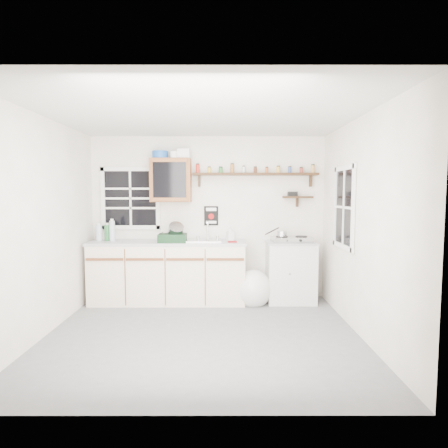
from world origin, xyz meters
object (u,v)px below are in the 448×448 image
object	(u,v)px
right_cabinet	(290,271)
dish_rack	(174,235)
spice_shelf	(255,174)
hotplate	(292,239)
main_cabinet	(168,271)
upper_cabinet	(171,180)

from	to	relation	value
right_cabinet	dish_rack	size ratio (longest dim) A/B	2.24
spice_shelf	hotplate	size ratio (longest dim) A/B	3.14
main_cabinet	upper_cabinet	size ratio (longest dim) A/B	3.55
right_cabinet	hotplate	size ratio (longest dim) A/B	1.50
main_cabinet	dish_rack	distance (m)	0.57
right_cabinet	dish_rack	world-z (taller)	dish_rack
spice_shelf	hotplate	bearing A→B (deg)	-21.21
dish_rack	hotplate	bearing A→B (deg)	2.43
hotplate	upper_cabinet	bearing A→B (deg)	170.32
dish_rack	hotplate	distance (m)	1.75
spice_shelf	right_cabinet	bearing A→B (deg)	-19.55
spice_shelf	dish_rack	bearing A→B (deg)	-165.28
main_cabinet	spice_shelf	distance (m)	1.98
upper_cabinet	hotplate	distance (m)	2.01
main_cabinet	spice_shelf	size ratio (longest dim) A/B	1.21
main_cabinet	upper_cabinet	world-z (taller)	upper_cabinet
right_cabinet	upper_cabinet	distance (m)	2.26
main_cabinet	right_cabinet	xyz separation A→B (m)	(1.83, 0.03, -0.01)
main_cabinet	spice_shelf	world-z (taller)	spice_shelf
spice_shelf	dish_rack	size ratio (longest dim) A/B	4.69
spice_shelf	main_cabinet	bearing A→B (deg)	-170.74
right_cabinet	hotplate	world-z (taller)	hotplate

